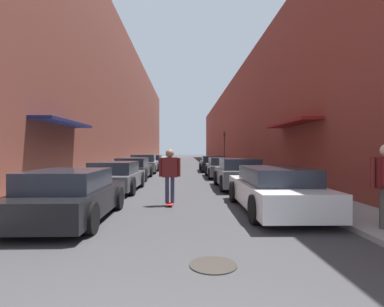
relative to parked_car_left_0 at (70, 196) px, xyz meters
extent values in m
plane|color=#38383A|center=(2.54, 21.65, -0.59)|extent=(151.67, 151.67, 0.00)
cube|color=gray|center=(-2.04, 28.54, -0.53)|extent=(1.80, 68.94, 0.12)
cube|color=gray|center=(7.12, 28.54, -0.53)|extent=(1.80, 68.94, 0.12)
cube|color=brown|center=(-4.94, 28.54, 6.16)|extent=(4.00, 68.94, 13.51)
cube|color=#141947|center=(-2.54, 6.14, 2.31)|extent=(1.00, 4.80, 0.12)
cube|color=brown|center=(10.02, 28.54, 4.11)|extent=(4.00, 68.94, 9.40)
cube|color=maroon|center=(7.62, 6.14, 2.31)|extent=(1.00, 4.80, 0.12)
cube|color=black|center=(0.00, 0.05, -0.13)|extent=(1.81, 4.07, 0.58)
cube|color=#232833|center=(0.00, -0.15, 0.40)|extent=(1.60, 2.12, 0.46)
cylinder|color=black|center=(-0.89, 1.31, -0.27)|extent=(0.18, 0.65, 0.65)
cylinder|color=black|center=(0.89, 1.31, -0.27)|extent=(0.18, 0.65, 0.65)
cylinder|color=black|center=(-0.89, -1.21, -0.27)|extent=(0.18, 0.65, 0.65)
cylinder|color=black|center=(0.89, -1.21, -0.27)|extent=(0.18, 0.65, 0.65)
cube|color=#515459|center=(-0.06, 5.15, -0.13)|extent=(1.91, 4.02, 0.55)
cube|color=#232833|center=(-0.06, 4.95, 0.39)|extent=(1.65, 2.10, 0.47)
cylinder|color=black|center=(-0.96, 6.38, -0.25)|extent=(0.18, 0.70, 0.70)
cylinder|color=black|center=(0.83, 6.38, -0.25)|extent=(0.18, 0.70, 0.70)
cylinder|color=black|center=(-0.96, 3.92, -0.25)|extent=(0.18, 0.70, 0.70)
cylinder|color=black|center=(0.83, 3.92, -0.25)|extent=(0.18, 0.70, 0.70)
cube|color=#232326|center=(-0.18, 10.15, -0.11)|extent=(1.77, 4.43, 0.57)
cube|color=#232833|center=(-0.18, 9.93, 0.41)|extent=(1.56, 2.30, 0.48)
cylinder|color=black|center=(-1.05, 11.52, -0.24)|extent=(0.18, 0.71, 0.71)
cylinder|color=black|center=(0.68, 11.52, -0.24)|extent=(0.18, 0.71, 0.71)
cylinder|color=black|center=(-1.05, 8.78, -0.24)|extent=(0.18, 0.71, 0.71)
cylinder|color=black|center=(0.68, 8.78, -0.24)|extent=(0.18, 0.71, 0.71)
cube|color=gray|center=(-0.21, 15.15, -0.08)|extent=(1.98, 4.08, 0.66)
cube|color=#232833|center=(-0.21, 14.94, 0.50)|extent=(1.70, 2.14, 0.51)
cylinder|color=black|center=(-1.13, 16.40, -0.26)|extent=(0.18, 0.66, 0.66)
cylinder|color=black|center=(0.70, 16.40, -0.26)|extent=(0.18, 0.66, 0.66)
cylinder|color=black|center=(-1.13, 13.90, -0.26)|extent=(0.18, 0.66, 0.66)
cylinder|color=black|center=(0.70, 13.90, -0.26)|extent=(0.18, 0.66, 0.66)
cube|color=navy|center=(-0.18, 20.27, -0.13)|extent=(1.95, 4.18, 0.57)
cube|color=#232833|center=(-0.18, 20.07, 0.39)|extent=(1.69, 2.19, 0.47)
cylinder|color=black|center=(-1.09, 21.56, -0.28)|extent=(0.18, 0.63, 0.63)
cylinder|color=black|center=(0.74, 21.56, -0.28)|extent=(0.18, 0.63, 0.63)
cylinder|color=black|center=(-1.09, 18.99, -0.28)|extent=(0.18, 0.63, 0.63)
cylinder|color=black|center=(0.74, 18.99, -0.28)|extent=(0.18, 0.63, 0.63)
cube|color=silver|center=(5.24, 0.97, -0.10)|extent=(1.85, 4.70, 0.61)
cube|color=#232833|center=(5.24, 0.73, 0.42)|extent=(1.61, 2.45, 0.43)
cylinder|color=black|center=(4.36, 2.42, -0.26)|extent=(0.18, 0.68, 0.68)
cylinder|color=black|center=(6.13, 2.42, -0.26)|extent=(0.18, 0.68, 0.68)
cylinder|color=black|center=(4.36, -0.48, -0.26)|extent=(0.18, 0.68, 0.68)
cylinder|color=black|center=(6.13, -0.48, -0.26)|extent=(0.18, 0.68, 0.68)
cube|color=#515459|center=(5.17, 5.93, -0.07)|extent=(1.85, 3.94, 0.67)
cube|color=#232833|center=(5.17, 5.73, 0.50)|extent=(1.60, 2.06, 0.46)
cylinder|color=black|center=(4.30, 7.14, -0.25)|extent=(0.18, 0.68, 0.68)
cylinder|color=black|center=(6.04, 7.14, -0.25)|extent=(0.18, 0.68, 0.68)
cylinder|color=black|center=(4.30, 4.72, -0.25)|extent=(0.18, 0.68, 0.68)
cylinder|color=black|center=(6.04, 4.72, -0.25)|extent=(0.18, 0.68, 0.68)
cube|color=#515459|center=(5.12, 11.12, -0.11)|extent=(1.86, 4.12, 0.61)
cube|color=#232833|center=(5.12, 10.92, 0.41)|extent=(1.61, 2.15, 0.44)
cylinder|color=black|center=(4.24, 12.39, -0.26)|extent=(0.18, 0.67, 0.67)
cylinder|color=black|center=(6.00, 12.39, -0.26)|extent=(0.18, 0.67, 0.67)
cylinder|color=black|center=(4.24, 9.85, -0.26)|extent=(0.18, 0.67, 0.67)
cylinder|color=black|center=(6.00, 9.85, -0.26)|extent=(0.18, 0.67, 0.67)
cube|color=black|center=(5.05, 16.42, -0.11)|extent=(1.97, 4.20, 0.62)
cube|color=#232833|center=(5.05, 16.21, 0.41)|extent=(1.70, 2.20, 0.44)
cylinder|color=black|center=(4.13, 17.71, -0.29)|extent=(0.18, 0.61, 0.61)
cylinder|color=black|center=(5.97, 17.71, -0.29)|extent=(0.18, 0.61, 0.61)
cylinder|color=black|center=(4.13, 15.12, -0.29)|extent=(0.18, 0.61, 0.61)
cylinder|color=black|center=(5.97, 15.12, -0.29)|extent=(0.18, 0.61, 0.61)
cube|color=#B2231E|center=(2.32, 1.92, -0.53)|extent=(0.20, 0.78, 0.02)
cylinder|color=beige|center=(2.24, 2.17, -0.57)|extent=(0.03, 0.06, 0.06)
cylinder|color=beige|center=(2.39, 2.17, -0.57)|extent=(0.03, 0.06, 0.06)
cylinder|color=beige|center=(2.24, 1.67, -0.57)|extent=(0.03, 0.06, 0.06)
cylinder|color=beige|center=(2.39, 1.67, -0.57)|extent=(0.03, 0.06, 0.06)
cylinder|color=#2D3351|center=(2.23, 1.92, -0.12)|extent=(0.12, 0.12, 0.79)
cylinder|color=#2D3351|center=(2.40, 1.92, -0.12)|extent=(0.12, 0.12, 0.79)
cube|color=maroon|center=(2.32, 1.92, 0.57)|extent=(0.47, 0.21, 0.61)
sphere|color=#8C664C|center=(2.32, 1.92, 1.00)|extent=(0.25, 0.25, 0.25)
cylinder|color=maroon|center=(2.03, 1.92, 0.57)|extent=(0.09, 0.09, 0.57)
cylinder|color=maroon|center=(2.60, 1.92, 0.57)|extent=(0.09, 0.09, 0.57)
cylinder|color=#332D28|center=(3.18, -2.90, -0.58)|extent=(0.70, 0.70, 0.02)
cylinder|color=#2D2D2D|center=(6.64, 21.34, 1.19)|extent=(0.10, 0.10, 3.32)
cube|color=#332D0F|center=(6.64, 21.34, 2.63)|extent=(0.16, 0.16, 0.45)
sphere|color=red|center=(6.64, 21.26, 2.74)|extent=(0.11, 0.11, 0.11)
cylinder|color=#47423D|center=(6.72, -1.40, -0.07)|extent=(0.12, 0.12, 0.82)
cylinder|color=maroon|center=(6.52, -1.40, 0.65)|extent=(0.10, 0.10, 0.59)
camera|label=1|loc=(2.74, -7.25, 1.11)|focal=28.00mm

